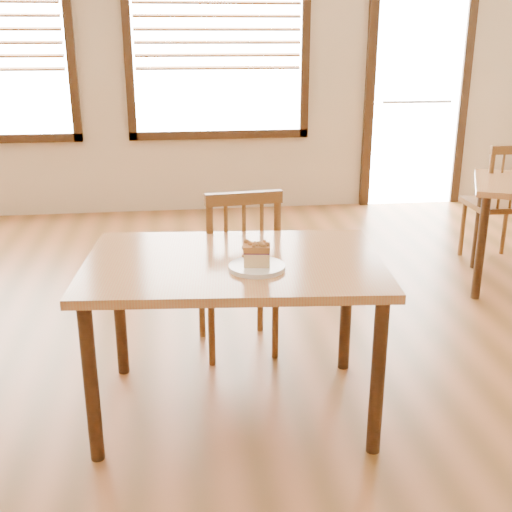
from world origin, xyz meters
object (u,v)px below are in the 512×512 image
at_px(cake_slice, 256,253).
at_px(cafe_table_main, 234,278).
at_px(cafe_chair_second, 500,203).
at_px(cafe_chair_main, 238,269).
at_px(plate, 257,267).

bearing_deg(cake_slice, cafe_table_main, 131.95).
bearing_deg(cafe_chair_second, cake_slice, 43.92).
xyz_separation_m(cafe_chair_main, cake_slice, (0.00, -0.72, 0.34)).
bearing_deg(plate, cafe_table_main, 123.01).
distance_m(cafe_table_main, cafe_chair_second, 2.84).
distance_m(cafe_table_main, cafe_chair_main, 0.62).
bearing_deg(cafe_table_main, cafe_chair_main, 87.15).
bearing_deg(plate, cafe_chair_main, 90.44).
xyz_separation_m(cafe_table_main, plate, (0.09, -0.13, 0.10)).
xyz_separation_m(cafe_table_main, cake_slice, (0.08, -0.13, 0.16)).
distance_m(cafe_chair_second, plate, 2.86).
bearing_deg(cafe_chair_second, cafe_chair_main, 31.11).
xyz_separation_m(cafe_chair_main, plate, (0.01, -0.72, 0.27)).
bearing_deg(cake_slice, plate, -19.89).
bearing_deg(cake_slice, cafe_chair_second, 51.37).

